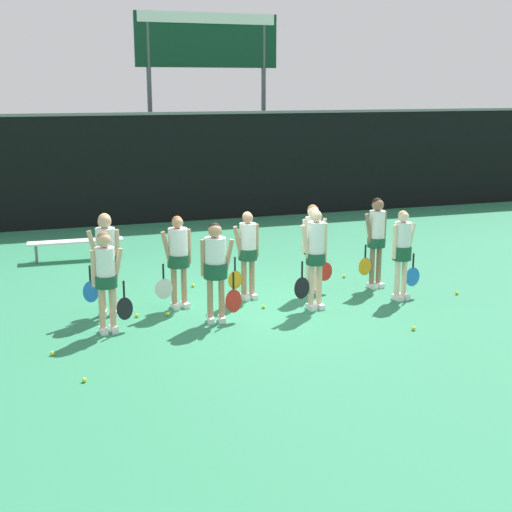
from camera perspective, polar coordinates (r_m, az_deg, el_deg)
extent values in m
plane|color=#2D7F56|center=(12.71, 0.16, -4.08)|extent=(140.00, 140.00, 0.00)
cube|color=black|center=(20.46, -7.54, 6.88)|extent=(60.00, 0.06, 3.04)
cube|color=slate|center=(20.34, -7.67, 11.24)|extent=(60.00, 0.08, 0.08)
cylinder|color=#515156|center=(22.05, -8.46, 11.12)|extent=(0.14, 0.14, 5.96)
cylinder|color=#515156|center=(22.97, 0.61, 11.35)|extent=(0.14, 0.14, 5.96)
cube|color=#0F3823|center=(22.47, -3.93, 16.84)|extent=(4.40, 0.12, 1.59)
cube|color=white|center=(22.45, -3.91, 18.48)|extent=(4.22, 0.02, 0.32)
cube|color=silver|center=(16.53, -14.24, 1.15)|extent=(2.11, 0.43, 0.04)
cylinder|color=slate|center=(16.76, -11.27, 0.70)|extent=(0.06, 0.06, 0.40)
cylinder|color=slate|center=(16.51, -11.19, 0.51)|extent=(0.06, 0.06, 0.40)
cylinder|color=slate|center=(16.69, -17.17, 0.30)|extent=(0.06, 0.06, 0.40)
cylinder|color=slate|center=(16.45, -17.17, 0.11)|extent=(0.06, 0.06, 0.40)
cylinder|color=tan|center=(11.58, -11.40, -4.12)|extent=(0.10, 0.10, 0.77)
cylinder|color=tan|center=(11.55, -12.22, -4.20)|extent=(0.10, 0.10, 0.77)
cube|color=white|center=(11.66, -11.29, -5.76)|extent=(0.13, 0.25, 0.09)
cube|color=white|center=(11.63, -12.10, -5.85)|extent=(0.13, 0.25, 0.09)
cylinder|color=#194C33|center=(11.43, -11.92, -1.99)|extent=(0.35, 0.35, 0.19)
cylinder|color=white|center=(11.37, -11.97, -0.83)|extent=(0.31, 0.31, 0.61)
sphere|color=tan|center=(11.28, -12.08, 1.23)|extent=(0.23, 0.23, 0.23)
sphere|color=olive|center=(11.29, -12.10, 1.39)|extent=(0.21, 0.21, 0.21)
cylinder|color=tan|center=(11.42, -11.02, -0.81)|extent=(0.20, 0.09, 0.58)
cylinder|color=tan|center=(11.35, -12.88, -0.99)|extent=(0.08, 0.08, 0.58)
cylinder|color=black|center=(11.51, -10.53, -2.62)|extent=(0.03, 0.03, 0.27)
ellipsoid|color=black|center=(11.60, -10.46, -4.17)|extent=(0.26, 0.03, 0.38)
cylinder|color=tan|center=(11.84, -2.77, -3.41)|extent=(0.10, 0.10, 0.80)
cylinder|color=tan|center=(11.83, -3.69, -3.44)|extent=(0.10, 0.10, 0.80)
cube|color=white|center=(11.92, -2.74, -5.08)|extent=(0.16, 0.26, 0.09)
cube|color=white|center=(11.91, -3.66, -5.11)|extent=(0.16, 0.26, 0.09)
cylinder|color=#194C33|center=(11.70, -3.26, -1.14)|extent=(0.40, 0.40, 0.25)
cylinder|color=white|center=(11.64, -3.28, -0.06)|extent=(0.35, 0.35, 0.63)
sphere|color=tan|center=(11.55, -3.31, 2.02)|extent=(0.23, 0.23, 0.23)
sphere|color=black|center=(11.57, -3.31, 2.18)|extent=(0.21, 0.21, 0.21)
cylinder|color=tan|center=(11.66, -2.23, -0.09)|extent=(0.21, 0.12, 0.61)
cylinder|color=tan|center=(11.64, -4.27, -0.15)|extent=(0.08, 0.08, 0.60)
cylinder|color=black|center=(11.75, -1.82, -2.00)|extent=(0.03, 0.03, 0.29)
ellipsoid|color=red|center=(11.85, -1.81, -3.63)|extent=(0.28, 0.03, 0.40)
cylinder|color=beige|center=(12.57, 5.07, -2.34)|extent=(0.10, 0.10, 0.84)
cylinder|color=beige|center=(12.49, 4.41, -2.42)|extent=(0.10, 0.10, 0.84)
cube|color=white|center=(12.65, 5.10, -4.01)|extent=(0.13, 0.25, 0.09)
cube|color=white|center=(12.58, 4.45, -4.10)|extent=(0.13, 0.25, 0.09)
cylinder|color=#194C33|center=(12.40, 4.79, -0.20)|extent=(0.34, 0.34, 0.20)
cylinder|color=white|center=(12.34, 4.81, 1.09)|extent=(0.29, 0.29, 0.71)
sphere|color=beige|center=(12.25, 4.86, 3.17)|extent=(0.20, 0.20, 0.20)
sphere|color=#D8B772|center=(12.26, 4.82, 3.30)|extent=(0.18, 0.18, 0.18)
cylinder|color=beige|center=(12.26, 4.04, 0.96)|extent=(0.22, 0.09, 0.68)
cylinder|color=beige|center=(12.42, 5.54, 1.10)|extent=(0.08, 0.08, 0.68)
cylinder|color=black|center=(12.31, 3.71, -1.07)|extent=(0.03, 0.03, 0.28)
ellipsoid|color=black|center=(12.40, 3.69, -2.58)|extent=(0.28, 0.03, 0.39)
cylinder|color=beige|center=(13.37, 11.76, -1.72)|extent=(0.10, 0.10, 0.78)
cylinder|color=beige|center=(13.27, 11.23, -1.82)|extent=(0.10, 0.10, 0.78)
cube|color=white|center=(13.44, 11.77, -3.18)|extent=(0.16, 0.26, 0.09)
cube|color=white|center=(13.34, 11.24, -3.29)|extent=(0.16, 0.26, 0.09)
cylinder|color=#194C33|center=(13.20, 11.59, 0.24)|extent=(0.35, 0.35, 0.25)
cylinder|color=white|center=(13.15, 11.64, 1.25)|extent=(0.30, 0.30, 0.65)
sphere|color=beige|center=(13.07, 11.73, 3.07)|extent=(0.20, 0.20, 0.20)
sphere|color=#D8B772|center=(13.08, 11.67, 3.19)|extent=(0.18, 0.18, 0.18)
cylinder|color=beige|center=(13.28, 12.25, 1.28)|extent=(0.21, 0.12, 0.62)
cylinder|color=beige|center=(13.04, 11.04, 1.11)|extent=(0.08, 0.08, 0.62)
cylinder|color=black|center=(13.41, 12.48, -0.35)|extent=(0.03, 0.03, 0.26)
ellipsoid|color=blue|center=(13.48, 12.41, -1.64)|extent=(0.30, 0.03, 0.36)
cylinder|color=tan|center=(12.42, -11.34, -2.76)|extent=(0.10, 0.10, 0.84)
cylinder|color=tan|center=(12.43, -12.17, -2.78)|extent=(0.10, 0.10, 0.84)
cube|color=white|center=(12.49, -11.27, -4.44)|extent=(0.15, 0.26, 0.09)
cube|color=white|center=(12.51, -12.09, -4.47)|extent=(0.15, 0.26, 0.09)
cylinder|color=#194C33|center=(12.29, -11.87, -0.51)|extent=(0.38, 0.38, 0.24)
cylinder|color=white|center=(12.23, -11.93, 0.64)|extent=(0.33, 0.33, 0.68)
sphere|color=tan|center=(12.14, -12.03, 2.73)|extent=(0.23, 0.23, 0.23)
sphere|color=#D8B772|center=(12.16, -12.03, 2.88)|extent=(0.21, 0.21, 0.21)
cylinder|color=tan|center=(12.25, -12.87, 0.55)|extent=(0.22, 0.11, 0.65)
cylinder|color=tan|center=(12.23, -11.02, 0.61)|extent=(0.08, 0.08, 0.64)
cylinder|color=black|center=(12.34, -13.15, -1.36)|extent=(0.03, 0.03, 0.27)
ellipsoid|color=blue|center=(12.42, -13.07, -2.80)|extent=(0.27, 0.03, 0.38)
cylinder|color=tan|center=(12.66, -5.78, -2.37)|extent=(0.10, 0.10, 0.78)
cylinder|color=tan|center=(12.60, -6.57, -2.47)|extent=(0.10, 0.10, 0.78)
cube|color=white|center=(12.73, -5.69, -3.90)|extent=(0.14, 0.25, 0.09)
cube|color=white|center=(12.67, -6.48, -4.00)|extent=(0.14, 0.25, 0.09)
cylinder|color=#194C33|center=(12.51, -6.23, -0.36)|extent=(0.39, 0.39, 0.22)
cylinder|color=white|center=(12.46, -6.25, 0.75)|extent=(0.34, 0.34, 0.65)
sphere|color=tan|center=(12.37, -6.30, 2.67)|extent=(0.20, 0.20, 0.20)
sphere|color=olive|center=(12.38, -6.34, 2.79)|extent=(0.18, 0.18, 0.18)
cylinder|color=tan|center=(12.39, -7.16, 0.59)|extent=(0.21, 0.10, 0.62)
cylinder|color=tan|center=(12.52, -5.40, 0.78)|extent=(0.08, 0.08, 0.62)
cylinder|color=black|center=(12.44, -7.43, -1.22)|extent=(0.03, 0.03, 0.26)
ellipsoid|color=silver|center=(12.52, -7.39, -2.61)|extent=(0.32, 0.03, 0.36)
cylinder|color=tan|center=(13.12, -0.33, -1.75)|extent=(0.10, 0.10, 0.77)
cylinder|color=tan|center=(13.05, -0.98, -1.84)|extent=(0.10, 0.10, 0.77)
cube|color=white|center=(13.19, -0.27, -3.22)|extent=(0.15, 0.25, 0.09)
cube|color=white|center=(13.12, -0.92, -3.31)|extent=(0.15, 0.25, 0.09)
cylinder|color=#194C33|center=(12.97, -0.66, 0.15)|extent=(0.35, 0.35, 0.20)
cylinder|color=white|center=(12.92, -0.66, 1.23)|extent=(0.30, 0.30, 0.64)
sphere|color=tan|center=(12.83, -0.67, 3.06)|extent=(0.19, 0.19, 0.19)
sphere|color=#D8B772|center=(12.85, -0.71, 3.18)|extent=(0.18, 0.18, 0.18)
cylinder|color=tan|center=(12.84, -1.42, 1.09)|extent=(0.21, 0.11, 0.61)
cylinder|color=tan|center=(13.00, 0.05, 1.25)|extent=(0.08, 0.08, 0.61)
cylinder|color=black|center=(12.87, -1.70, -0.63)|extent=(0.03, 0.03, 0.25)
ellipsoid|color=orange|center=(12.95, -1.69, -1.92)|extent=(0.27, 0.03, 0.35)
cylinder|color=beige|center=(13.48, 4.80, -1.31)|extent=(0.10, 0.10, 0.81)
cylinder|color=beige|center=(13.41, 4.20, -1.38)|extent=(0.10, 0.10, 0.81)
cube|color=white|center=(13.55, 4.83, -2.81)|extent=(0.12, 0.24, 0.09)
cube|color=white|center=(13.48, 4.23, -2.88)|extent=(0.12, 0.24, 0.09)
cylinder|color=#194C33|center=(13.33, 4.54, 0.70)|extent=(0.33, 0.33, 0.25)
cylinder|color=white|center=(13.28, 4.56, 1.71)|extent=(0.28, 0.28, 0.66)
sphere|color=beige|center=(13.20, 4.60, 3.57)|extent=(0.21, 0.21, 0.21)
sphere|color=olive|center=(13.21, 4.56, 3.70)|extent=(0.20, 0.20, 0.20)
cylinder|color=beige|center=(13.36, 5.27, 1.71)|extent=(0.21, 0.09, 0.63)
cylinder|color=beige|center=(13.21, 3.89, 1.60)|extent=(0.08, 0.08, 0.63)
cylinder|color=black|center=(13.46, 5.57, 0.06)|extent=(0.03, 0.03, 0.27)
ellipsoid|color=red|center=(13.54, 5.54, -1.25)|extent=(0.29, 0.03, 0.37)
cylinder|color=#8C664C|center=(14.05, 9.79, -0.79)|extent=(0.10, 0.10, 0.84)
cylinder|color=#8C664C|center=(13.95, 9.26, -0.88)|extent=(0.10, 0.10, 0.84)
cube|color=white|center=(14.12, 9.80, -2.29)|extent=(0.15, 0.26, 0.09)
cube|color=white|center=(14.02, 9.28, -2.38)|extent=(0.15, 0.26, 0.09)
cylinder|color=#194C33|center=(13.89, 9.60, 1.09)|extent=(0.34, 0.34, 0.18)
cylinder|color=white|center=(13.83, 9.65, 2.20)|extent=(0.30, 0.30, 0.68)
sphere|color=#8C664C|center=(13.75, 9.72, 4.05)|extent=(0.23, 0.23, 0.23)
sphere|color=black|center=(13.76, 9.67, 4.18)|extent=(0.21, 0.21, 0.21)
cylinder|color=#8C664C|center=(13.72, 9.02, 2.08)|extent=(0.22, 0.11, 0.64)
cylinder|color=#8C664C|center=(13.95, 10.22, 2.22)|extent=(0.08, 0.08, 0.64)
cylinder|color=black|center=(13.74, 8.75, 0.39)|extent=(0.03, 0.03, 0.25)
ellipsoid|color=orange|center=(13.81, 8.71, -0.83)|extent=(0.27, 0.03, 0.35)
sphere|color=#CCE033|center=(11.78, 12.50, -5.67)|extent=(0.07, 0.07, 0.07)
sphere|color=#CCE033|center=(12.30, -9.51, -4.71)|extent=(0.06, 0.06, 0.06)
sphere|color=#CCE033|center=(13.97, -5.05, -2.36)|extent=(0.07, 0.07, 0.07)
sphere|color=#CCE033|center=(13.94, 15.78, -2.87)|extent=(0.07, 0.07, 0.07)
sphere|color=#CCE033|center=(12.30, -7.09, -4.62)|extent=(0.07, 0.07, 0.07)
sphere|color=#CCE033|center=(12.61, 0.61, -4.07)|extent=(0.06, 0.06, 0.06)
sphere|color=#CCE033|center=(14.70, 7.07, -1.61)|extent=(0.07, 0.07, 0.07)
sphere|color=#CCE033|center=(10.89, -15.99, -7.50)|extent=(0.07, 0.07, 0.07)
sphere|color=#CCE033|center=(9.86, -13.59, -9.62)|extent=(0.06, 0.06, 0.06)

